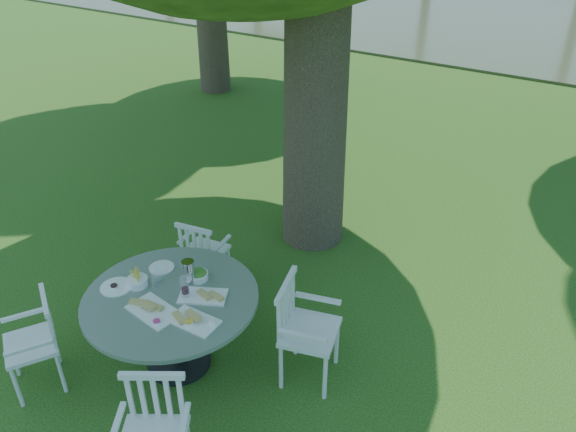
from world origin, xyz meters
name	(u,v)px	position (x,y,z in m)	size (l,w,h in m)	color
ground	(278,294)	(0.00, 0.00, 0.00)	(140.00, 140.00, 0.00)	#163A0C
table	(172,309)	(-0.20, -1.27, 0.62)	(1.45, 1.45, 0.75)	black
chair_ne	(299,323)	(0.75, -0.79, 0.56)	(0.56, 0.58, 0.95)	silver
chair_nw	(201,250)	(-0.72, -0.32, 0.47)	(0.47, 0.44, 0.81)	silver
chair_sw	(40,336)	(-0.98, -2.01, 0.50)	(0.58, 0.57, 0.85)	silver
chair_se	(155,423)	(0.43, -2.14, 0.52)	(0.60, 0.59, 0.88)	silver
tableware	(172,288)	(-0.23, -1.22, 0.79)	(1.16, 0.76, 0.22)	white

